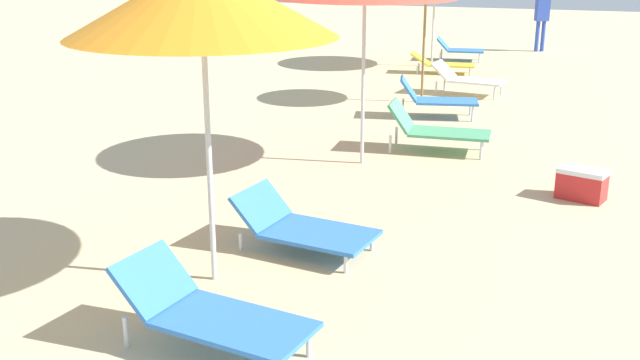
{
  "coord_description": "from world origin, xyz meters",
  "views": [
    {
      "loc": [
        2.02,
        3.32,
        2.92
      ],
      "look_at": [
        -0.04,
        9.37,
        0.89
      ],
      "focal_mm": 41.98,
      "sensor_mm": 36.0,
      "label": 1
    }
  ],
  "objects_px": {
    "lounger_fifth_shoreside": "(467,78)",
    "lounger_fifth_inland": "(435,98)",
    "lounger_farthest_inland": "(442,63)",
    "cooler_box": "(582,184)",
    "lounger_farthest_shoreside": "(459,49)",
    "person_walking_near": "(542,14)",
    "lounger_third_shoreside": "(302,226)",
    "lounger_fourth_shoreside": "(435,129)",
    "lounger_third_inland": "(210,311)"
  },
  "relations": [
    {
      "from": "lounger_third_inland",
      "to": "lounger_fourth_shoreside",
      "type": "height_order",
      "value": "lounger_fourth_shoreside"
    },
    {
      "from": "lounger_fourth_shoreside",
      "to": "lounger_third_shoreside",
      "type": "bearing_deg",
      "value": -101.34
    },
    {
      "from": "lounger_fifth_shoreside",
      "to": "person_walking_near",
      "type": "distance_m",
      "value": 7.19
    },
    {
      "from": "lounger_farthest_inland",
      "to": "lounger_fifth_inland",
      "type": "bearing_deg",
      "value": -88.59
    },
    {
      "from": "lounger_fifth_inland",
      "to": "lounger_farthest_shoreside",
      "type": "xyz_separation_m",
      "value": [
        -0.64,
        6.83,
        -0.04
      ]
    },
    {
      "from": "lounger_third_inland",
      "to": "lounger_fifth_inland",
      "type": "bearing_deg",
      "value": 98.45
    },
    {
      "from": "lounger_fifth_shoreside",
      "to": "lounger_farthest_shoreside",
      "type": "relative_size",
      "value": 1.18
    },
    {
      "from": "lounger_farthest_shoreside",
      "to": "cooler_box",
      "type": "bearing_deg",
      "value": -80.0
    },
    {
      "from": "lounger_fifth_shoreside",
      "to": "lounger_fifth_inland",
      "type": "distance_m",
      "value": 2.26
    },
    {
      "from": "lounger_third_inland",
      "to": "lounger_farthest_inland",
      "type": "relative_size",
      "value": 1.02
    },
    {
      "from": "lounger_third_inland",
      "to": "lounger_fifth_shoreside",
      "type": "bearing_deg",
      "value": 97.44
    },
    {
      "from": "lounger_third_shoreside",
      "to": "cooler_box",
      "type": "xyz_separation_m",
      "value": [
        2.61,
        2.53,
        -0.06
      ]
    },
    {
      "from": "lounger_fourth_shoreside",
      "to": "lounger_farthest_inland",
      "type": "relative_size",
      "value": 0.97
    },
    {
      "from": "lounger_fifth_shoreside",
      "to": "cooler_box",
      "type": "xyz_separation_m",
      "value": [
        2.24,
        -6.05,
        -0.15
      ]
    },
    {
      "from": "lounger_farthest_inland",
      "to": "cooler_box",
      "type": "height_order",
      "value": "lounger_farthest_inland"
    },
    {
      "from": "lounger_fifth_shoreside",
      "to": "cooler_box",
      "type": "relative_size",
      "value": 2.4
    },
    {
      "from": "person_walking_near",
      "to": "cooler_box",
      "type": "distance_m",
      "value": 13.21
    },
    {
      "from": "lounger_farthest_inland",
      "to": "cooler_box",
      "type": "relative_size",
      "value": 2.48
    },
    {
      "from": "lounger_fifth_shoreside",
      "to": "lounger_fifth_inland",
      "type": "height_order",
      "value": "lounger_fifth_inland"
    },
    {
      "from": "lounger_fourth_shoreside",
      "to": "lounger_farthest_inland",
      "type": "bearing_deg",
      "value": 95.65
    },
    {
      "from": "lounger_fifth_shoreside",
      "to": "lounger_farthest_inland",
      "type": "height_order",
      "value": "lounger_fifth_shoreside"
    },
    {
      "from": "lounger_fourth_shoreside",
      "to": "lounger_fifth_shoreside",
      "type": "bearing_deg",
      "value": 88.83
    },
    {
      "from": "cooler_box",
      "to": "lounger_fifth_shoreside",
      "type": "bearing_deg",
      "value": 110.3
    },
    {
      "from": "lounger_farthest_inland",
      "to": "lounger_third_inland",
      "type": "bearing_deg",
      "value": -94.7
    },
    {
      "from": "lounger_fifth_shoreside",
      "to": "lounger_farthest_inland",
      "type": "relative_size",
      "value": 0.97
    },
    {
      "from": "lounger_fifth_inland",
      "to": "person_walking_near",
      "type": "height_order",
      "value": "person_walking_near"
    },
    {
      "from": "lounger_third_inland",
      "to": "lounger_farthest_shoreside",
      "type": "distance_m",
      "value": 15.19
    },
    {
      "from": "lounger_third_inland",
      "to": "lounger_farthest_shoreside",
      "type": "height_order",
      "value": "lounger_third_inland"
    },
    {
      "from": "person_walking_near",
      "to": "cooler_box",
      "type": "xyz_separation_m",
      "value": [
        1.22,
        -13.12,
        -0.85
      ]
    },
    {
      "from": "lounger_third_shoreside",
      "to": "lounger_fifth_inland",
      "type": "height_order",
      "value": "lounger_fifth_inland"
    },
    {
      "from": "lounger_farthest_shoreside",
      "to": "lounger_farthest_inland",
      "type": "height_order",
      "value": "lounger_farthest_shoreside"
    },
    {
      "from": "lounger_fifth_shoreside",
      "to": "person_walking_near",
      "type": "bearing_deg",
      "value": 90.01
    },
    {
      "from": "lounger_fourth_shoreside",
      "to": "person_walking_near",
      "type": "distance_m",
      "value": 11.61
    },
    {
      "from": "lounger_fifth_inland",
      "to": "lounger_farthest_shoreside",
      "type": "relative_size",
      "value": 1.14
    },
    {
      "from": "lounger_farthest_inland",
      "to": "cooler_box",
      "type": "bearing_deg",
      "value": -76.68
    },
    {
      "from": "lounger_third_inland",
      "to": "lounger_farthest_inland",
      "type": "distance_m",
      "value": 13.04
    },
    {
      "from": "lounger_third_shoreside",
      "to": "lounger_fifth_shoreside",
      "type": "bearing_deg",
      "value": 96.1
    },
    {
      "from": "lounger_third_shoreside",
      "to": "person_walking_near",
      "type": "height_order",
      "value": "person_walking_near"
    },
    {
      "from": "lounger_fifth_inland",
      "to": "lounger_farthest_shoreside",
      "type": "bearing_deg",
      "value": 83.29
    },
    {
      "from": "lounger_farthest_shoreside",
      "to": "lounger_farthest_inland",
      "type": "relative_size",
      "value": 0.82
    },
    {
      "from": "cooler_box",
      "to": "lounger_third_inland",
      "type": "bearing_deg",
      "value": -119.68
    },
    {
      "from": "lounger_farthest_inland",
      "to": "cooler_box",
      "type": "xyz_separation_m",
      "value": [
        3.17,
        -8.47,
        -0.06
      ]
    },
    {
      "from": "cooler_box",
      "to": "lounger_third_shoreside",
      "type": "bearing_deg",
      "value": -135.99
    },
    {
      "from": "person_walking_near",
      "to": "cooler_box",
      "type": "height_order",
      "value": "person_walking_near"
    },
    {
      "from": "lounger_third_shoreside",
      "to": "lounger_farthest_inland",
      "type": "relative_size",
      "value": 0.94
    },
    {
      "from": "lounger_third_shoreside",
      "to": "person_walking_near",
      "type": "xyz_separation_m",
      "value": [
        1.4,
        15.65,
        0.79
      ]
    },
    {
      "from": "lounger_fourth_shoreside",
      "to": "lounger_fifth_inland",
      "type": "xyz_separation_m",
      "value": [
        -0.41,
        2.23,
        0.0
      ]
    },
    {
      "from": "lounger_third_inland",
      "to": "lounger_fifth_inland",
      "type": "xyz_separation_m",
      "value": [
        0.14,
        8.35,
        0.02
      ]
    },
    {
      "from": "lounger_farthest_shoreside",
      "to": "person_walking_near",
      "type": "xyz_separation_m",
      "value": [
        1.88,
        2.5,
        0.74
      ]
    },
    {
      "from": "person_walking_near",
      "to": "cooler_box",
      "type": "relative_size",
      "value": 2.75
    }
  ]
}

